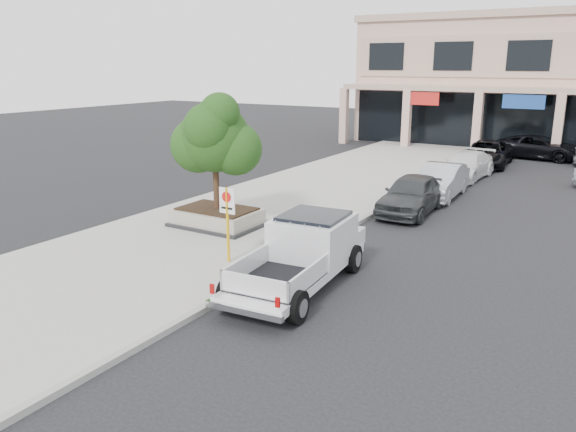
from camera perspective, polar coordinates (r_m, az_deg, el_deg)
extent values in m
plane|color=black|center=(15.35, 1.92, -7.64)|extent=(120.00, 120.00, 0.00)
cube|color=gray|center=(22.92, -2.69, 0.31)|extent=(8.00, 52.00, 0.15)
cube|color=gray|center=(21.04, 6.27, -1.12)|extent=(0.20, 52.00, 0.15)
cube|color=tan|center=(43.87, 5.71, 10.09)|extent=(0.55, 0.55, 4.20)
cube|color=black|center=(20.98, -7.17, -0.81)|extent=(3.20, 2.20, 0.12)
cube|color=gray|center=(20.90, -7.20, 0.00)|extent=(3.00, 2.00, 0.50)
cube|color=black|center=(20.83, -7.23, 0.75)|extent=(2.70, 1.70, 0.06)
cylinder|color=black|center=(20.58, -7.33, 3.79)|extent=(0.22, 0.22, 2.20)
sphere|color=#19350E|center=(20.34, -7.47, 7.94)|extent=(2.50, 2.50, 2.50)
sphere|color=#19350E|center=(20.20, -5.34, 6.81)|extent=(1.90, 1.90, 1.90)
sphere|color=#19350E|center=(20.85, -7.32, 9.78)|extent=(1.60, 1.60, 1.60)
cylinder|color=#DD9F0B|center=(16.85, -6.14, -0.93)|extent=(0.09, 0.09, 2.30)
cube|color=white|center=(16.66, -6.21, 1.55)|extent=(0.55, 0.03, 0.78)
cylinder|color=red|center=(16.61, -6.29, 1.93)|extent=(0.32, 0.02, 0.32)
ellipsoid|color=#154B16|center=(18.94, 0.18, -1.17)|extent=(1.10, 0.99, 0.93)
imported|color=#2D3032|center=(23.53, 12.44, 2.17)|extent=(2.01, 4.73, 1.59)
imported|color=#ADAFB5|center=(26.65, 15.21, 3.44)|extent=(1.77, 4.71, 1.54)
imported|color=silver|center=(31.58, 17.63, 4.92)|extent=(2.32, 4.98, 1.41)
imported|color=black|center=(35.94, 19.55, 6.01)|extent=(2.80, 5.54, 1.50)
imported|color=black|center=(39.89, 24.09, 6.41)|extent=(5.72, 3.14, 1.52)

